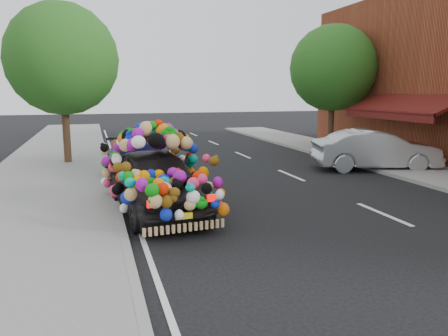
{
  "coord_description": "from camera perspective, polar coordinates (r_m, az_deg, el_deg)",
  "views": [
    {
      "loc": [
        -2.82,
        -8.37,
        2.84
      ],
      "look_at": [
        -0.11,
        0.64,
        1.18
      ],
      "focal_mm": 35.0,
      "sensor_mm": 36.0,
      "label": 1
    }
  ],
  "objects": [
    {
      "name": "ground",
      "position": [
        9.28,
        1.78,
        -7.82
      ],
      "size": [
        100.0,
        100.0,
        0.0
      ],
      "primitive_type": "plane",
      "color": "black",
      "rests_on": "ground"
    },
    {
      "name": "sidewalk",
      "position": [
        8.94,
        -25.71,
        -9.13
      ],
      "size": [
        4.0,
        60.0,
        0.12
      ],
      "primitive_type": "cube",
      "color": "gray",
      "rests_on": "ground"
    },
    {
      "name": "kerb",
      "position": [
        8.83,
        -13.0,
        -8.57
      ],
      "size": [
        0.15,
        60.0,
        0.13
      ],
      "primitive_type": "cube",
      "color": "gray",
      "rests_on": "ground"
    },
    {
      "name": "footpath_far",
      "position": [
        16.08,
        26.89,
        -1.05
      ],
      "size": [
        3.0,
        40.0,
        0.12
      ],
      "primitive_type": "cube",
      "color": "gray",
      "rests_on": "ground"
    },
    {
      "name": "lane_markings",
      "position": [
        10.93,
        20.08,
        -5.65
      ],
      "size": [
        6.0,
        50.0,
        0.01
      ],
      "primitive_type": null,
      "color": "silver",
      "rests_on": "ground"
    },
    {
      "name": "tree_near_sidewalk",
      "position": [
        17.94,
        -20.42,
        13.17
      ],
      "size": [
        4.2,
        4.2,
        6.13
      ],
      "color": "#332114",
      "rests_on": "ground"
    },
    {
      "name": "tree_far_b",
      "position": [
        21.35,
        14.05,
        12.53
      ],
      "size": [
        4.0,
        4.0,
        5.9
      ],
      "color": "#332114",
      "rests_on": "ground"
    },
    {
      "name": "plush_art_car",
      "position": [
        10.38,
        -8.94,
        0.17
      ],
      "size": [
        2.55,
        4.73,
        2.13
      ],
      "rotation": [
        0.0,
        0.0,
        0.1
      ],
      "color": "black",
      "rests_on": "ground"
    },
    {
      "name": "navy_sedan",
      "position": [
        13.67,
        -10.93,
        0.59
      ],
      "size": [
        2.17,
        4.6,
        1.3
      ],
      "primitive_type": "imported",
      "rotation": [
        0.0,
        0.0,
        0.08
      ],
      "color": "black",
      "rests_on": "ground"
    },
    {
      "name": "silver_hatchback",
      "position": [
        16.81,
        19.17,
        2.25
      ],
      "size": [
        4.71,
        2.68,
        1.47
      ],
      "primitive_type": "imported",
      "rotation": [
        0.0,
        0.0,
        1.3
      ],
      "color": "#9DA0A4",
      "rests_on": "ground"
    }
  ]
}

